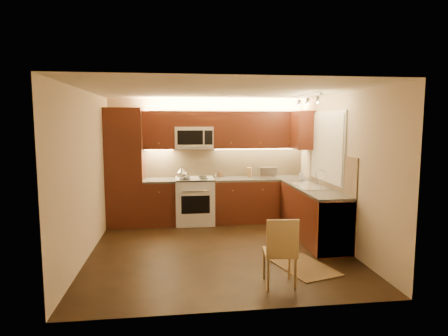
{
  "coord_description": "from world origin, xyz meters",
  "views": [
    {
      "loc": [
        -0.67,
        -5.83,
        2.02
      ],
      "look_at": [
        0.15,
        0.55,
        1.25
      ],
      "focal_mm": 30.45,
      "sensor_mm": 36.0,
      "label": 1
    }
  ],
  "objects": [
    {
      "name": "rug",
      "position": [
        1.1,
        -0.9,
        0.01
      ],
      "size": [
        0.87,
        1.08,
        0.01
      ],
      "primitive_type": "cube",
      "rotation": [
        0.0,
        0.0,
        0.3
      ],
      "color": "black",
      "rests_on": "floor"
    },
    {
      "name": "toaster_oven",
      "position": [
        1.2,
        1.72,
        1.01
      ],
      "size": [
        0.37,
        0.28,
        0.22
      ],
      "primitive_type": "cube",
      "rotation": [
        0.0,
        0.0,
        0.01
      ],
      "color": "silver",
      "rests_on": "counter_back_right"
    },
    {
      "name": "track_light_bar",
      "position": [
        1.55,
        0.4,
        2.46
      ],
      "size": [
        0.04,
        1.2,
        0.03
      ],
      "primitive_type": "cube",
      "color": "silver",
      "rests_on": "ceiling"
    },
    {
      "name": "spice_jar_a",
      "position": [
        0.32,
        1.81,
        0.95
      ],
      "size": [
        0.05,
        0.05,
        0.09
      ],
      "primitive_type": "cylinder",
      "rotation": [
        0.0,
        0.0,
        -0.05
      ],
      "color": "silver",
      "rests_on": "counter_back_right"
    },
    {
      "name": "base_cab_right",
      "position": [
        1.7,
        0.4,
        0.43
      ],
      "size": [
        0.6,
        2.0,
        0.86
      ],
      "primitive_type": "cube",
      "color": "#481E0F",
      "rests_on": "floor"
    },
    {
      "name": "window_frame",
      "position": [
        1.99,
        0.55,
        1.6
      ],
      "size": [
        0.03,
        1.44,
        1.24
      ],
      "primitive_type": "cube",
      "color": "silver",
      "rests_on": "wall_right"
    },
    {
      "name": "knife_block",
      "position": [
        0.84,
        1.83,
        1.0
      ],
      "size": [
        0.12,
        0.16,
        0.2
      ],
      "primitive_type": "cube",
      "rotation": [
        0.0,
        0.0,
        -0.25
      ],
      "color": "#A17E49",
      "rests_on": "counter_back_right"
    },
    {
      "name": "ceiling",
      "position": [
        0.0,
        0.0,
        2.5
      ],
      "size": [
        4.0,
        4.0,
        0.01
      ],
      "primitive_type": "cube",
      "color": "beige",
      "rests_on": "ground"
    },
    {
      "name": "upper_cab_bridge",
      "position": [
        -0.3,
        1.82,
        2.09
      ],
      "size": [
        0.76,
        0.35,
        0.31
      ],
      "primitive_type": "cube",
      "color": "#481E0F",
      "rests_on": "wall_back"
    },
    {
      "name": "upper_cab_back_right",
      "position": [
        1.04,
        1.82,
        1.88
      ],
      "size": [
        1.92,
        0.35,
        0.75
      ],
      "primitive_type": "cube",
      "color": "#481E0F",
      "rests_on": "wall_back"
    },
    {
      "name": "dishwasher",
      "position": [
        1.7,
        -0.3,
        0.43
      ],
      "size": [
        0.58,
        0.6,
        0.84
      ],
      "primitive_type": "cube",
      "color": "silver",
      "rests_on": "floor"
    },
    {
      "name": "counter_back_left",
      "position": [
        -0.99,
        1.7,
        0.88
      ],
      "size": [
        0.62,
        0.6,
        0.04
      ],
      "primitive_type": "cube",
      "color": "#3E3B38",
      "rests_on": "base_cab_back_left"
    },
    {
      "name": "backsplash_back",
      "position": [
        0.35,
        1.99,
        1.2
      ],
      "size": [
        3.3,
        0.02,
        0.6
      ],
      "primitive_type": "cube",
      "color": "tan",
      "rests_on": "wall_back"
    },
    {
      "name": "counter_back_right",
      "position": [
        1.04,
        1.7,
        0.88
      ],
      "size": [
        1.92,
        0.6,
        0.04
      ],
      "primitive_type": "cube",
      "color": "#3E3B38",
      "rests_on": "base_cab_back_right"
    },
    {
      "name": "spice_jar_d",
      "position": [
        0.26,
        1.93,
        0.95
      ],
      "size": [
        0.05,
        0.05,
        0.1
      ],
      "primitive_type": "cylinder",
      "rotation": [
        0.0,
        0.0,
        -0.05
      ],
      "color": "#98592D",
      "rests_on": "counter_back_right"
    },
    {
      "name": "spice_jar_c",
      "position": [
        0.14,
        1.83,
        0.94
      ],
      "size": [
        0.04,
        0.04,
        0.09
      ],
      "primitive_type": "cylinder",
      "rotation": [
        0.0,
        0.0,
        0.06
      ],
      "color": "silver",
      "rests_on": "counter_back_right"
    },
    {
      "name": "base_cab_back_left",
      "position": [
        -0.99,
        1.7,
        0.43
      ],
      "size": [
        0.62,
        0.6,
        0.86
      ],
      "primitive_type": "cube",
      "color": "#481E0F",
      "rests_on": "floor"
    },
    {
      "name": "base_cab_back_right",
      "position": [
        1.04,
        1.7,
        0.43
      ],
      "size": [
        1.92,
        0.6,
        0.86
      ],
      "primitive_type": "cube",
      "color": "#481E0F",
      "rests_on": "floor"
    },
    {
      "name": "upper_cab_right_corner",
      "position": [
        1.82,
        1.4,
        1.88
      ],
      "size": [
        0.35,
        0.5,
        0.75
      ],
      "primitive_type": "cube",
      "color": "#481E0F",
      "rests_on": "wall_right"
    },
    {
      "name": "floor",
      "position": [
        0.0,
        0.0,
        0.0
      ],
      "size": [
        4.0,
        4.0,
        0.01
      ],
      "primitive_type": "cube",
      "color": "black",
      "rests_on": "ground"
    },
    {
      "name": "window_blinds",
      "position": [
        1.97,
        0.55,
        1.6
      ],
      "size": [
        0.02,
        1.36,
        1.16
      ],
      "primitive_type": "cube",
      "color": "silver",
      "rests_on": "wall_right"
    },
    {
      "name": "wall_right",
      "position": [
        2.0,
        0.0,
        1.25
      ],
      "size": [
        0.01,
        4.0,
        2.5
      ],
      "primitive_type": "cube",
      "color": "#C6AF90",
      "rests_on": "ground"
    },
    {
      "name": "microwave",
      "position": [
        -0.3,
        1.81,
        1.72
      ],
      "size": [
        0.76,
        0.38,
        0.44
      ],
      "primitive_type": null,
      "color": "silver",
      "rests_on": "wall_back"
    },
    {
      "name": "wall_back",
      "position": [
        0.0,
        2.0,
        1.25
      ],
      "size": [
        4.0,
        0.01,
        2.5
      ],
      "primitive_type": "cube",
      "color": "#C6AF90",
      "rests_on": "ground"
    },
    {
      "name": "backsplash_right",
      "position": [
        1.99,
        0.4,
        1.2
      ],
      "size": [
        0.02,
        2.0,
        0.6
      ],
      "primitive_type": "cube",
      "color": "tan",
      "rests_on": "wall_right"
    },
    {
      "name": "wall_front",
      "position": [
        0.0,
        -2.0,
        1.25
      ],
      "size": [
        4.0,
        0.01,
        2.5
      ],
      "primitive_type": "cube",
      "color": "#C6AF90",
      "rests_on": "ground"
    },
    {
      "name": "spice_jar_b",
      "position": [
        0.25,
        1.91,
        0.95
      ],
      "size": [
        0.05,
        0.05,
        0.1
      ],
      "primitive_type": "cylinder",
      "rotation": [
        0.0,
        0.0,
        0.3
      ],
      "color": "brown",
      "rests_on": "counter_back_right"
    },
    {
      "name": "counter_right",
      "position": [
        1.7,
        0.4,
        0.88
      ],
      "size": [
        0.6,
        2.0,
        0.04
      ],
      "primitive_type": "cube",
      "color": "#3E3B38",
      "rests_on": "base_cab_right"
    },
    {
      "name": "wall_left",
      "position": [
        -2.0,
        0.0,
        1.25
      ],
      "size": [
        0.01,
        4.0,
        2.5
      ],
      "primitive_type": "cube",
      "color": "#C6AF90",
      "rests_on": "ground"
    },
    {
      "name": "pantry",
      "position": [
        -1.65,
        1.7,
        1.15
      ],
      "size": [
        0.7,
        0.6,
        2.3
      ],
      "primitive_type": "cube",
      "color": "#481E0F",
      "rests_on": "floor"
    },
    {
      "name": "sink",
      "position": [
        1.7,
        0.55,
        0.98
      ],
      "size": [
        0.52,
        0.86,
        0.15
      ],
      "primitive_type": null,
      "color": "silver",
      "rests_on": "counter_right"
    },
    {
      "name": "faucet",
      "position": [
        1.88,
        0.55,
        1.05
      ],
      "size": [
        0.2,
        0.04,
        0.3
      ],
      "primitive_type": null,
      "color": "silver",
      "rests_on": "counter_right"
    },
    {
      "name": "kettle",
      "position": [
        -0.55,
        1.52,
        1.05
      ],
      "size": [
        0.25,
        0.25,
        0.25
      ],
      "primitive_type": null,
      "rotation": [
        0.0,
        0.0,
        -0.2
      ],
      "color": "silver",
      "rests_on": "stove"
    },
    {
      "name": "soap_bottle",
      "position": [
        1.79,
        1.31,
        1.0
      ],
      "size": [
        0.11,
        0.12,
        0.2
      ],
      "primitive_type": "imported",
      "rotation": [
        0.0,
        0.0,
        -0.29
      ],
      "color": "silver",
      "rests_on": "counter_right"
    },
    {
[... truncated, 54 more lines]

